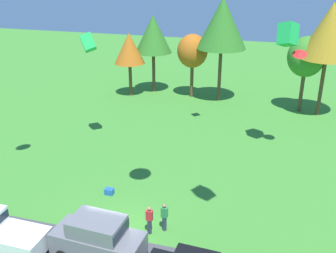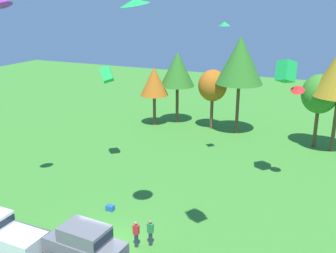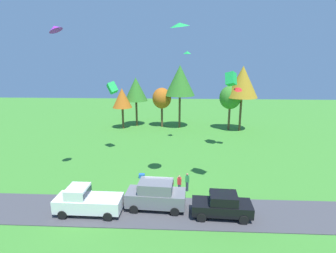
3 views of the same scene
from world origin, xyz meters
name	(u,v)px [view 1 (image 1 of 3)]	position (x,y,z in m)	size (l,w,h in m)	color
ground_plane	(120,234)	(0.00, 0.00, 0.00)	(120.00, 120.00, 0.00)	#3D842D
car_suv_near_entrance	(98,237)	(-0.26, -2.02, 1.30)	(4.70, 2.26, 2.28)	slate
person_beside_suv	(149,220)	(1.56, 0.53, 0.88)	(0.36, 0.24, 1.71)	#2D334C
person_watching_sky	(164,217)	(2.26, 1.04, 0.88)	(0.36, 0.24, 1.71)	#2D334C
tree_right_of_center	(129,49)	(-8.32, 23.07, 5.25)	(3.29, 3.29, 6.94)	brown
tree_far_left	(153,34)	(-6.28, 25.17, 6.54)	(4.08, 4.08, 8.62)	brown
tree_center_back	(192,51)	(-1.69, 24.58, 5.06)	(3.27, 3.27, 6.89)	brown
tree_far_right	(222,23)	(1.42, 24.10, 8.16)	(5.09, 5.09, 10.74)	brown
tree_lone_near	(306,57)	(9.78, 23.09, 5.48)	(3.53, 3.53, 7.46)	brown
tree_left_of_center	(330,31)	(11.48, 22.49, 8.09)	(5.04, 5.04, 10.65)	brown
cooler_box	(109,191)	(-2.22, 3.54, 0.20)	(0.56, 0.40, 0.40)	blue
kite_box_near_flag	(288,34)	(7.78, 12.61, 9.23)	(1.07, 1.07, 1.49)	green
kite_box_mid_center	(88,43)	(-6.60, 10.58, 8.27)	(0.86, 0.86, 1.20)	green
kite_delta_topmost	(300,53)	(8.73, 12.60, 8.01)	(1.00, 1.00, 0.29)	red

